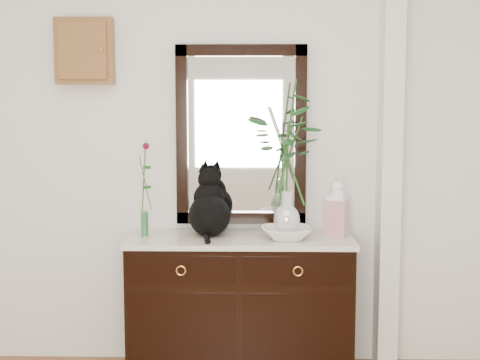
{
  "coord_description": "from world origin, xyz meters",
  "views": [
    {
      "loc": [
        0.18,
        -2.15,
        1.63
      ],
      "look_at": [
        0.1,
        1.63,
        1.2
      ],
      "focal_mm": 50.0,
      "sensor_mm": 36.0,
      "label": 1
    }
  ],
  "objects_px": {
    "sideboard": "(240,299)",
    "cat": "(209,202)",
    "lotus_bowl": "(287,233)",
    "ginger_jar": "(337,207)"
  },
  "relations": [
    {
      "from": "sideboard",
      "to": "lotus_bowl",
      "type": "bearing_deg",
      "value": -12.78
    },
    {
      "from": "sideboard",
      "to": "cat",
      "type": "height_order",
      "value": "cat"
    },
    {
      "from": "cat",
      "to": "lotus_bowl",
      "type": "distance_m",
      "value": 0.5
    },
    {
      "from": "sideboard",
      "to": "cat",
      "type": "relative_size",
      "value": 3.28
    },
    {
      "from": "cat",
      "to": "ginger_jar",
      "type": "distance_m",
      "value": 0.76
    },
    {
      "from": "lotus_bowl",
      "to": "ginger_jar",
      "type": "height_order",
      "value": "ginger_jar"
    },
    {
      "from": "cat",
      "to": "lotus_bowl",
      "type": "relative_size",
      "value": 1.39
    },
    {
      "from": "cat",
      "to": "ginger_jar",
      "type": "xyz_separation_m",
      "value": [
        0.76,
        -0.01,
        -0.03
      ]
    },
    {
      "from": "ginger_jar",
      "to": "lotus_bowl",
      "type": "bearing_deg",
      "value": -162.1
    },
    {
      "from": "sideboard",
      "to": "lotus_bowl",
      "type": "relative_size",
      "value": 4.56
    }
  ]
}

